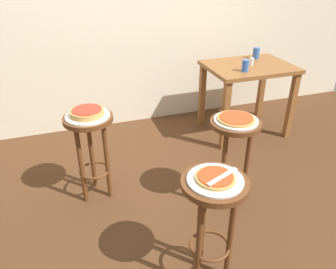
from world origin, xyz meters
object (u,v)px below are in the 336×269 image
object	(u,v)px
serving_plate_middle	(236,120)
pizza_server_knife	(223,176)
pizza_foreground	(215,177)
cup_near_edge	(245,66)
cup_far_edge	(256,53)
stool_middle	(233,144)
stool_foreground	(213,209)
pizza_leftside	(87,112)
dining_table	(248,78)
pizza_middle	(236,118)
stool_leftside	(91,139)
serving_plate_foreground	(215,180)
condiment_shaker	(252,61)
serving_plate_leftside	(88,116)

from	to	relation	value
serving_plate_middle	pizza_server_knife	distance (m)	0.74
pizza_foreground	cup_near_edge	bearing A→B (deg)	55.02
pizza_foreground	cup_far_edge	size ratio (longest dim) A/B	1.81
stool_middle	cup_far_edge	bearing A→B (deg)	53.31
stool_foreground	pizza_leftside	size ratio (longest dim) A/B	2.93
stool_middle	dining_table	xyz separation A→B (m)	(0.72, 1.03, 0.10)
pizza_middle	cup_far_edge	world-z (taller)	cup_far_edge
serving_plate_middle	stool_leftside	distance (m)	1.09
stool_leftside	dining_table	xyz separation A→B (m)	(1.71, 0.61, 0.10)
pizza_foreground	serving_plate_foreground	bearing A→B (deg)	-90.00
serving_plate_foreground	cup_far_edge	bearing A→B (deg)	53.11
cup_far_edge	condiment_shaker	size ratio (longest dim) A/B	1.58
serving_plate_middle	dining_table	size ratio (longest dim) A/B	0.36
cup_near_edge	cup_far_edge	size ratio (longest dim) A/B	0.96
cup_near_edge	pizza_leftside	bearing A→B (deg)	-163.99
serving_plate_foreground	serving_plate_leftside	xyz separation A→B (m)	(-0.54, 1.01, 0.00)
dining_table	serving_plate_foreground	bearing A→B (deg)	-125.85
serving_plate_leftside	cup_far_edge	bearing A→B (deg)	22.84
stool_middle	pizza_server_knife	world-z (taller)	pizza_server_knife
cup_near_edge	pizza_server_knife	size ratio (longest dim) A/B	0.51
condiment_shaker	pizza_foreground	bearing A→B (deg)	-126.32
pizza_server_knife	serving_plate_leftside	bearing A→B (deg)	96.33
pizza_foreground	cup_far_edge	xyz separation A→B (m)	(1.36, 1.81, 0.08)
serving_plate_leftside	condiment_shaker	world-z (taller)	condiment_shaker
serving_plate_foreground	serving_plate_middle	world-z (taller)	same
dining_table	cup_far_edge	distance (m)	0.33
stool_foreground	pizza_foreground	xyz separation A→B (m)	(-0.00, 0.00, 0.22)
serving_plate_middle	cup_near_edge	distance (m)	1.04
dining_table	cup_near_edge	size ratio (longest dim) A/B	7.70
serving_plate_middle	pizza_leftside	size ratio (longest dim) A/B	1.29
stool_foreground	serving_plate_leftside	size ratio (longest dim) A/B	2.20
stool_foreground	stool_middle	world-z (taller)	same
dining_table	cup_near_edge	distance (m)	0.30
pizza_foreground	dining_table	distance (m)	2.00
stool_leftside	condiment_shaker	bearing A→B (deg)	19.30
pizza_middle	cup_near_edge	distance (m)	1.04
cup_near_edge	condiment_shaker	world-z (taller)	cup_near_edge
stool_middle	serving_plate_middle	xyz separation A→B (m)	(-0.00, 0.00, 0.20)
stool_leftside	cup_far_edge	size ratio (longest dim) A/B	6.09
stool_middle	condiment_shaker	size ratio (longest dim) A/B	9.66
serving_plate_middle	condiment_shaker	xyz separation A→B (m)	(0.74, 1.02, 0.07)
stool_middle	dining_table	distance (m)	1.26
stool_leftside	pizza_leftside	distance (m)	0.23
pizza_foreground	serving_plate_leftside	bearing A→B (deg)	118.27
pizza_foreground	pizza_middle	size ratio (longest dim) A/B	0.79
stool_middle	serving_plate_leftside	size ratio (longest dim) A/B	2.20
stool_middle	pizza_middle	size ratio (longest dim) A/B	2.66
cup_far_edge	pizza_server_knife	size ratio (longest dim) A/B	0.53
serving_plate_foreground	stool_leftside	bearing A→B (deg)	118.27
pizza_leftside	serving_plate_foreground	bearing A→B (deg)	-61.73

